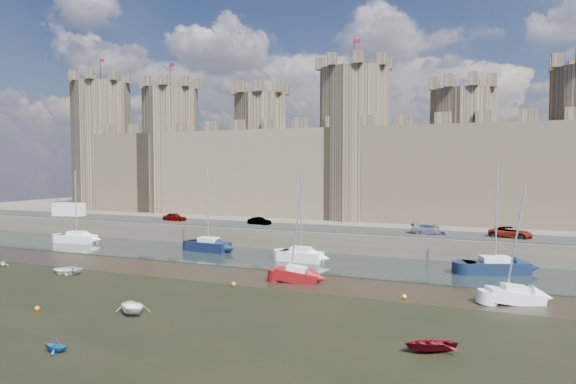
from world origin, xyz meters
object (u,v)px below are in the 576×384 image
car_3 (511,233)px  dinghy_1 (56,346)px  sailboat_0 (77,238)px  car_0 (175,217)px  car_1 (259,221)px  sailboat_1 (208,245)px  sailboat_4 (297,275)px  car_2 (431,229)px  sailboat_2 (301,255)px  van (69,210)px  sailboat_5 (515,295)px  sailboat_3 (495,266)px

car_3 → dinghy_1: (-24.50, -41.82, -2.77)m
sailboat_0 → car_0: bearing=35.3°
car_1 → car_3: size_ratio=0.71×
car_1 → sailboat_1: bearing=169.9°
sailboat_4 → car_0: bearing=136.6°
car_2 → sailboat_4: bearing=150.6°
dinghy_1 → sailboat_4: bearing=-37.3°
car_0 → car_1: bearing=-85.7°
car_2 → sailboat_0: bearing=98.1°
car_1 → sailboat_2: (10.51, -10.95, -2.22)m
van → sailboat_4: sailboat_4 is taller
car_3 → sailboat_5: sailboat_5 is taller
sailboat_3 → car_2: bearing=109.1°
sailboat_3 → sailboat_5: size_ratio=1.17×
sailboat_2 → dinghy_1: size_ratio=7.23×
car_2 → sailboat_5: size_ratio=0.50×
car_2 → sailboat_2: 16.39m
dinghy_1 → sailboat_1: bearing=-4.6°
van → sailboat_3: size_ratio=0.46×
sailboat_3 → sailboat_5: sailboat_3 is taller
car_0 → dinghy_1: size_ratio=2.52×
van → sailboat_3: sailboat_3 is taller
sailboat_1 → sailboat_4: bearing=-28.4°
sailboat_3 → sailboat_4: (-16.93, -10.82, -0.12)m
car_3 → sailboat_1: sailboat_1 is taller
car_3 → sailboat_0: 56.34m
car_1 → car_2: size_ratio=0.72×
sailboat_0 → sailboat_4: bearing=-24.9°
car_0 → sailboat_2: 26.53m
dinghy_1 → sailboat_0: bearing=22.1°
car_0 → sailboat_3: 45.35m
car_2 → sailboat_1: (-25.91, -8.18, -2.31)m
sailboat_4 → sailboat_0: bearing=157.0°
sailboat_0 → sailboat_3: size_ratio=0.92×
car_1 → sailboat_1: size_ratio=0.30×
car_2 → sailboat_1: sailboat_1 is taller
van → sailboat_4: (47.83, -19.25, -2.88)m
car_2 → sailboat_1: size_ratio=0.42×
car_3 → sailboat_1: size_ratio=0.42×
sailboat_1 → sailboat_3: sailboat_1 is taller
dinghy_1 → car_0: bearing=5.3°
car_0 → sailboat_1: bearing=-125.7°
sailboat_1 → sailboat_2: bearing=-2.0°
car_3 → sailboat_2: bearing=128.3°
sailboat_1 → car_3: bearing=19.9°
sailboat_0 → car_1: bearing=13.7°
van → sailboat_5: (66.34, -19.44, -2.90)m
car_0 → car_2: 37.07m
dinghy_1 → sailboat_5: bearing=-70.2°
car_0 → sailboat_2: size_ratio=0.35×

